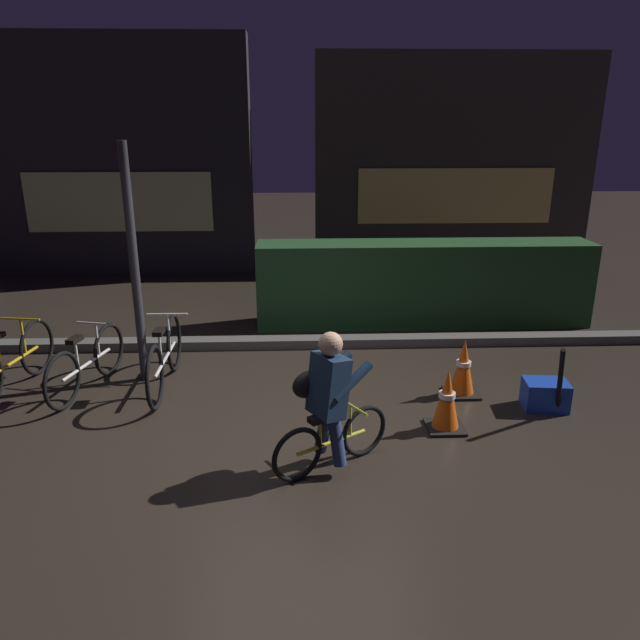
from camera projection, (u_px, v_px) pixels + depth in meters
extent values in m
plane|color=#2D261E|center=(302.00, 426.00, 5.89)|extent=(40.00, 40.00, 0.00)
cube|color=#56544F|center=(300.00, 342.00, 7.96)|extent=(12.00, 0.24, 0.12)
cube|color=#214723|center=(423.00, 283.00, 8.71)|extent=(4.80, 0.70, 1.21)
cube|color=#262328|center=(119.00, 158.00, 11.24)|extent=(4.95, 0.50, 4.36)
cube|color=#BFCC8C|center=(119.00, 202.00, 11.23)|extent=(3.47, 0.04, 1.10)
cube|color=#383330|center=(454.00, 161.00, 12.18)|extent=(5.66, 0.50, 4.14)
cube|color=#F2D172|center=(455.00, 196.00, 12.14)|extent=(3.96, 0.04, 1.10)
cylinder|color=#2D2D33|center=(134.00, 267.00, 6.54)|extent=(0.10, 0.10, 2.67)
torus|color=black|center=(37.00, 347.00, 7.03)|extent=(0.15, 0.67, 0.67)
cylinder|color=gold|center=(12.00, 363.00, 6.56)|extent=(0.19, 0.99, 0.04)
cylinder|color=gold|center=(23.00, 337.00, 6.75)|extent=(0.03, 0.03, 0.42)
cylinder|color=gold|center=(20.00, 319.00, 6.68)|extent=(0.46, 0.09, 0.02)
torus|color=black|center=(109.00, 349.00, 7.02)|extent=(0.19, 0.61, 0.62)
torus|color=black|center=(62.00, 381.00, 6.17)|extent=(0.19, 0.61, 0.62)
cylinder|color=silver|center=(87.00, 364.00, 6.59)|extent=(0.25, 0.90, 0.04)
cylinder|color=silver|center=(77.00, 355.00, 6.39)|extent=(0.03, 0.03, 0.35)
cube|color=black|center=(75.00, 340.00, 6.33)|extent=(0.14, 0.22, 0.05)
cylinder|color=silver|center=(97.00, 340.00, 6.77)|extent=(0.03, 0.03, 0.39)
cylinder|color=silver|center=(95.00, 323.00, 6.71)|extent=(0.45, 0.13, 0.02)
torus|color=black|center=(174.00, 343.00, 7.14)|extent=(0.05, 0.68, 0.68)
torus|color=black|center=(155.00, 378.00, 6.17)|extent=(0.05, 0.68, 0.68)
cylinder|color=silver|center=(165.00, 359.00, 6.65)|extent=(0.04, 1.02, 0.04)
cylinder|color=silver|center=(160.00, 349.00, 6.42)|extent=(0.03, 0.03, 0.38)
cube|color=black|center=(159.00, 332.00, 6.36)|extent=(0.10, 0.20, 0.05)
cylinder|color=silver|center=(169.00, 332.00, 6.85)|extent=(0.03, 0.03, 0.43)
cylinder|color=silver|center=(167.00, 314.00, 6.78)|extent=(0.46, 0.03, 0.02)
cube|color=black|center=(445.00, 427.00, 5.85)|extent=(0.36, 0.36, 0.03)
cone|color=#EA560F|center=(447.00, 398.00, 5.75)|extent=(0.26, 0.26, 0.60)
cylinder|color=white|center=(447.00, 395.00, 5.74)|extent=(0.16, 0.16, 0.05)
cube|color=black|center=(461.00, 393.00, 6.58)|extent=(0.36, 0.36, 0.03)
cone|color=#EA560F|center=(463.00, 366.00, 6.48)|extent=(0.26, 0.26, 0.61)
cylinder|color=white|center=(464.00, 363.00, 6.47)|extent=(0.16, 0.16, 0.05)
cube|color=#193DB7|center=(545.00, 395.00, 6.23)|extent=(0.47, 0.36, 0.30)
torus|color=black|center=(364.00, 431.00, 5.32)|extent=(0.43, 0.30, 0.48)
torus|color=black|center=(297.00, 455.00, 4.94)|extent=(0.43, 0.30, 0.48)
cylinder|color=gold|center=(332.00, 442.00, 5.13)|extent=(0.61, 0.41, 0.04)
cylinder|color=gold|center=(320.00, 433.00, 5.02)|extent=(0.03, 0.03, 0.26)
cube|color=black|center=(320.00, 418.00, 4.98)|extent=(0.22, 0.19, 0.05)
cylinder|color=gold|center=(350.00, 421.00, 5.18)|extent=(0.03, 0.03, 0.30)
cylinder|color=gold|center=(350.00, 405.00, 5.14)|extent=(0.27, 0.40, 0.02)
cylinder|color=navy|center=(323.00, 432.00, 5.17)|extent=(0.20, 0.23, 0.42)
cylinder|color=navy|center=(337.00, 442.00, 5.02)|extent=(0.20, 0.23, 0.42)
cube|color=#192D47|center=(328.00, 385.00, 4.93)|extent=(0.39, 0.41, 0.54)
sphere|color=tan|center=(331.00, 344.00, 4.83)|extent=(0.20, 0.20, 0.20)
cylinder|color=#192D47|center=(332.00, 370.00, 5.10)|extent=(0.38, 0.28, 0.29)
cylinder|color=#192D47|center=(352.00, 382.00, 4.88)|extent=(0.38, 0.28, 0.29)
ellipsoid|color=black|center=(309.00, 384.00, 5.07)|extent=(0.36, 0.31, 0.24)
cylinder|color=black|center=(560.00, 382.00, 5.91)|extent=(0.22, 0.33, 0.81)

